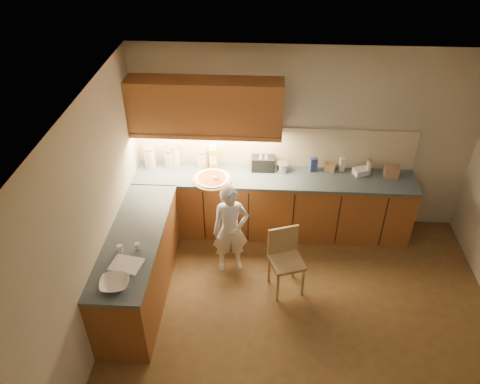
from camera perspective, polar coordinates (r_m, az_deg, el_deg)
The scene contains 24 objects.
room at distance 4.47m, azimuth 9.37°, elevation -2.24°, with size 4.54×4.50×2.62m.
l_counter at distance 6.18m, azimuth -1.11°, elevation -3.77°, with size 3.77×2.62×0.92m.
backsplash at distance 6.35m, azimuth 4.28°, elevation 5.53°, with size 3.75×0.02×0.58m, color beige.
upper_cabinets at distance 5.96m, azimuth -4.27°, elevation 10.33°, with size 1.95×0.36×0.73m.
pizza_on_board at distance 6.16m, azimuth -3.40°, elevation 1.60°, with size 0.52×0.52×0.21m.
child at distance 5.82m, azimuth -1.17°, elevation -4.63°, with size 0.45×0.30×1.25m, color white.
wooden_chair at distance 5.70m, azimuth 5.52°, elevation -7.71°, with size 0.48×0.48×0.84m.
mixing_bowl at distance 4.87m, azimuth -15.05°, elevation -10.73°, with size 0.29×0.29×0.07m, color white.
canister_a at distance 6.47m, azimuth -10.95°, elevation 4.19°, with size 0.16×0.16×0.31m.
canister_b at distance 6.46m, azimuth -8.57°, elevation 4.20°, with size 0.16×0.16×0.28m.
canister_c at distance 6.45m, azimuth -8.07°, elevation 4.42°, with size 0.17×0.17×0.31m.
canister_d at distance 6.42m, azimuth -4.60°, elevation 4.14°, with size 0.15×0.15×0.25m.
oil_jug at distance 6.35m, azimuth -3.28°, elevation 4.20°, with size 0.14×0.11×0.36m.
toaster at distance 6.34m, azimuth 2.82°, elevation 3.50°, with size 0.31×0.18×0.20m.
steel_pot at distance 6.35m, azimuth 5.22°, elevation 3.05°, with size 0.16×0.16×0.12m.
blue_box at distance 6.39m, azimuth 8.92°, elevation 3.33°, with size 0.10×0.07×0.20m, color #304591.
card_box_a at distance 6.46m, azimuth 10.89°, elevation 2.99°, with size 0.14×0.10×0.10m, color tan.
white_bottle at distance 6.46m, azimuth 12.33°, elevation 3.32°, with size 0.07×0.07×0.20m, color silver.
flat_pack at distance 6.48m, azimuth 14.55°, elevation 2.45°, with size 0.20×0.14×0.08m, color white.
tall_jar at distance 6.45m, azimuth 15.43°, elevation 2.96°, with size 0.08×0.08×0.23m.
card_box_b at distance 6.53m, azimuth 17.96°, elevation 2.41°, with size 0.19×0.15×0.15m, color tan.
dough_cloth at distance 5.07m, azimuth -13.69°, elevation -8.59°, with size 0.31×0.25×0.02m, color white.
spice_jar_a at distance 5.23m, azimuth -14.42°, elevation -6.66°, with size 0.06×0.06×0.08m, color white.
spice_jar_b at distance 5.21m, azimuth -12.39°, elevation -6.45°, with size 0.06×0.06×0.08m, color silver.
Camera 1 is at (-0.52, -3.52, 4.38)m, focal length 35.00 mm.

